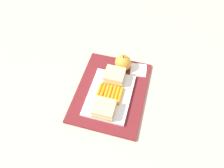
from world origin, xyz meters
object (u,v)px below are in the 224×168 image
(food_tray, at_px, (110,95))
(apple, at_px, (123,63))
(carrot_sticks_bundle, at_px, (110,93))
(paper_napkin, at_px, (138,70))
(sandwich_half_right, at_px, (115,76))
(sandwich_half_left, at_px, (104,109))

(food_tray, distance_m, apple, 0.16)
(carrot_sticks_bundle, height_order, paper_napkin, carrot_sticks_bundle)
(sandwich_half_right, distance_m, paper_napkin, 0.12)
(sandwich_half_left, bearing_deg, carrot_sticks_bundle, -0.14)
(food_tray, distance_m, paper_napkin, 0.18)
(sandwich_half_left, bearing_deg, sandwich_half_right, 0.00)
(sandwich_half_right, bearing_deg, paper_napkin, -46.93)
(apple, xyz_separation_m, paper_napkin, (0.01, -0.07, -0.03))
(paper_napkin, bearing_deg, sandwich_half_right, 133.07)
(apple, distance_m, paper_napkin, 0.08)
(paper_napkin, bearing_deg, carrot_sticks_bundle, 151.23)
(carrot_sticks_bundle, xyz_separation_m, apple, (0.15, -0.02, 0.02))
(sandwich_half_right, bearing_deg, carrot_sticks_bundle, -179.85)
(food_tray, relative_size, sandwich_half_left, 2.88)
(sandwich_half_left, xyz_separation_m, apple, (0.23, -0.02, 0.00))
(sandwich_half_right, height_order, paper_napkin, sandwich_half_right)
(sandwich_half_left, bearing_deg, paper_napkin, -20.23)
(apple, height_order, paper_napkin, apple)
(carrot_sticks_bundle, relative_size, paper_napkin, 1.44)
(sandwich_half_left, bearing_deg, food_tray, 0.00)
(food_tray, relative_size, apple, 2.80)
(paper_napkin, bearing_deg, sandwich_half_left, 159.77)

